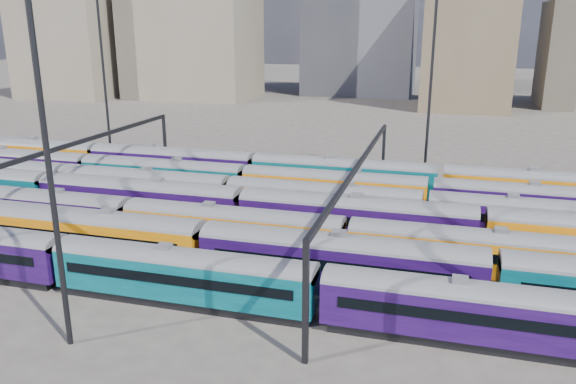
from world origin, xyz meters
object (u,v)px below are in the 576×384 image
(mast_2, at_px, (44,127))
(rake_2, at_px, (347,236))
(rake_1, at_px, (339,256))
(rake_0, at_px, (478,307))

(mast_2, bearing_deg, rake_2, 48.89)
(rake_2, relative_size, mast_2, 4.79)
(rake_1, bearing_deg, mast_2, -141.58)
(rake_0, relative_size, rake_2, 0.82)
(rake_0, bearing_deg, mast_2, -164.31)
(rake_0, xyz_separation_m, rake_1, (-9.78, 5.00, 0.24))
(rake_1, distance_m, mast_2, 22.28)
(rake_0, bearing_deg, rake_1, 152.92)
(rake_2, bearing_deg, rake_1, -86.63)
(rake_1, relative_size, rake_2, 1.26)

